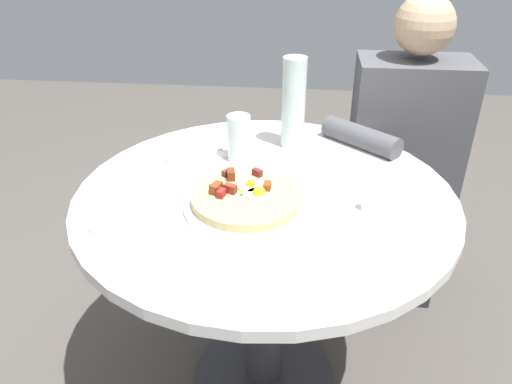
% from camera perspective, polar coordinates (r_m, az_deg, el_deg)
% --- Properties ---
extents(ground_plane, '(6.00, 6.00, 0.00)m').
position_cam_1_polar(ground_plane, '(1.78, 0.82, -20.22)').
color(ground_plane, '#4C4742').
extents(dining_table, '(1.00, 1.00, 0.71)m').
position_cam_1_polar(dining_table, '(1.41, 0.98, -5.88)').
color(dining_table, silver).
rests_on(dining_table, ground_plane).
extents(person_seated, '(0.49, 0.46, 1.14)m').
position_cam_1_polar(person_seated, '(1.90, 16.02, 1.84)').
color(person_seated, '#2D2D33').
rests_on(person_seated, ground_plane).
extents(pizza_plate, '(0.31, 0.31, 0.01)m').
position_cam_1_polar(pizza_plate, '(1.25, -1.10, -1.41)').
color(pizza_plate, white).
rests_on(pizza_plate, dining_table).
extents(breakfast_pizza, '(0.27, 0.27, 0.05)m').
position_cam_1_polar(breakfast_pizza, '(1.24, -1.12, -0.60)').
color(breakfast_pizza, tan).
rests_on(breakfast_pizza, pizza_plate).
extents(bread_plate, '(0.19, 0.19, 0.01)m').
position_cam_1_polar(bread_plate, '(1.23, -14.30, -3.05)').
color(bread_plate, silver).
rests_on(bread_plate, dining_table).
extents(napkin, '(0.22, 0.21, 0.00)m').
position_cam_1_polar(napkin, '(1.53, -7.28, 4.44)').
color(napkin, white).
rests_on(napkin, dining_table).
extents(fork, '(0.16, 0.10, 0.00)m').
position_cam_1_polar(fork, '(1.51, -7.07, 4.33)').
color(fork, silver).
rests_on(fork, napkin).
extents(knife, '(0.16, 0.10, 0.00)m').
position_cam_1_polar(knife, '(1.54, -7.50, 4.85)').
color(knife, silver).
rests_on(knife, napkin).
extents(water_glass, '(0.07, 0.07, 0.14)m').
position_cam_1_polar(water_glass, '(1.45, -1.97, 6.17)').
color(water_glass, silver).
rests_on(water_glass, dining_table).
extents(water_bottle, '(0.07, 0.07, 0.28)m').
position_cam_1_polar(water_bottle, '(1.52, 4.31, 10.07)').
color(water_bottle, silver).
rests_on(water_bottle, dining_table).
extents(salt_shaker, '(0.03, 0.03, 0.05)m').
position_cam_1_polar(salt_shaker, '(1.25, 12.59, -1.00)').
color(salt_shaker, white).
rests_on(salt_shaker, dining_table).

